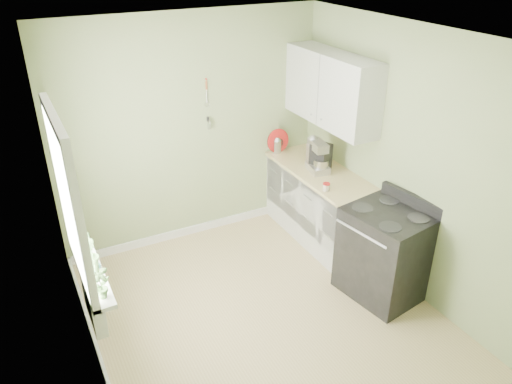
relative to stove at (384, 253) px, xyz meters
name	(u,v)px	position (x,y,z in m)	size (l,w,h in m)	color
floor	(264,316)	(-1.28, 0.22, -0.50)	(3.20, 3.60, 0.02)	tan
ceiling	(267,37)	(-1.28, 0.22, 2.22)	(3.20, 3.60, 0.02)	white
wall_back	(192,132)	(-1.28, 2.03, 0.86)	(3.20, 0.02, 2.70)	#93A36F
wall_left	(75,244)	(-2.89, 0.22, 0.86)	(0.02, 3.60, 2.70)	#93A36F
wall_right	(406,162)	(0.33, 0.22, 0.86)	(0.02, 3.60, 2.70)	#93A36F
base_cabinets	(319,206)	(0.02, 1.22, -0.05)	(0.60, 1.60, 0.87)	white
countertop	(321,172)	(0.01, 1.22, 0.40)	(0.64, 1.60, 0.04)	#D2BE80
upper_cabinets	(331,89)	(0.15, 1.32, 1.36)	(0.35, 1.40, 0.80)	white
window	(68,202)	(-2.86, 0.52, 1.06)	(0.06, 1.14, 1.44)	white
window_sill	(91,270)	(-2.79, 0.52, 0.39)	(0.18, 1.14, 0.04)	white
radiator	(94,305)	(-2.82, 0.47, 0.06)	(0.12, 0.50, 0.35)	white
wall_utensils	(208,112)	(-1.08, 2.00, 1.08)	(0.02, 0.14, 0.58)	#D2BE80
stove	(384,253)	(0.00, 0.00, 0.00)	(0.80, 0.88, 1.09)	black
stand_mixer	(317,157)	(-0.03, 1.25, 0.60)	(0.25, 0.36, 0.41)	#B2B2B7
kettle	(277,145)	(-0.18, 1.94, 0.53)	(0.20, 0.12, 0.21)	silver
coffee_maker	(320,158)	(0.01, 1.24, 0.58)	(0.25, 0.26, 0.33)	black
red_tray	(278,141)	(-0.17, 1.94, 0.58)	(0.31, 0.31, 0.02)	#B11B19
jar	(326,187)	(-0.23, 0.77, 0.47)	(0.08, 0.08, 0.09)	#B3A98D
plant_a	(100,283)	(-2.78, 0.08, 0.56)	(0.15, 0.10, 0.29)	#416831
plant_b	(89,255)	(-2.78, 0.50, 0.55)	(0.15, 0.13, 0.28)	#416831
plant_c	(81,233)	(-2.78, 0.89, 0.55)	(0.15, 0.15, 0.26)	#416831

